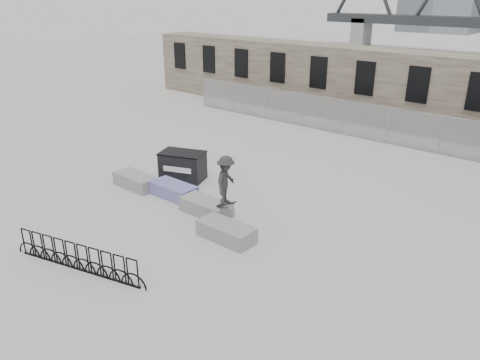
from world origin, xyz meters
name	(u,v)px	position (x,y,z in m)	size (l,w,h in m)	color
ground	(185,204)	(0.00, 0.00, 0.00)	(120.00, 120.00, 0.00)	#A5A5A0
stone_wall	(373,86)	(0.00, 16.24, 2.26)	(36.00, 2.58, 4.50)	brown
chainlink_fence	(342,117)	(0.00, 12.50, 1.04)	(22.06, 0.06, 2.02)	gray
planter_far_left	(136,180)	(-2.86, -0.15, 0.30)	(2.00, 0.90, 0.56)	gray
planter_center_left	(174,190)	(-0.86, 0.20, 0.30)	(2.00, 0.90, 0.56)	#4038AA
planter_center_right	(206,207)	(1.22, -0.10, 0.30)	(2.00, 0.90, 0.56)	gray
planter_offset	(226,231)	(3.07, -1.05, 0.30)	(2.00, 0.90, 0.56)	gray
dumpster	(183,166)	(-1.96, 1.77, 0.64)	(2.20, 1.78, 1.26)	black
bike_rack	(77,257)	(0.91, -5.29, 0.44)	(4.79, 1.30, 0.90)	black
skateboarder	(226,180)	(2.28, -0.15, 1.65)	(1.00, 1.30, 1.96)	#2B2A2D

